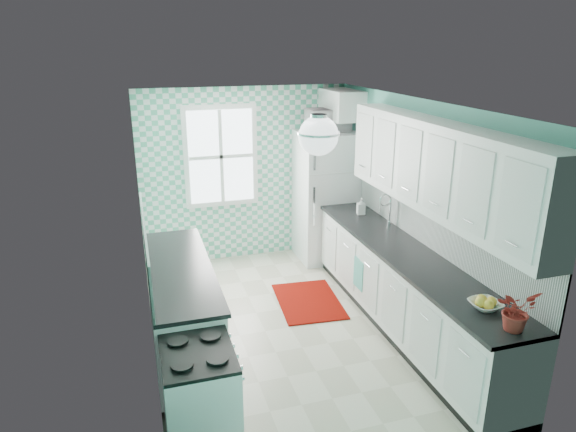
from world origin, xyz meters
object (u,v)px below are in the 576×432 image
object	(u,v)px
ceiling_light	(319,135)
microwave	(328,120)
fridge	(326,196)
stove	(200,396)
fruit_bowl	(485,305)
sink	(374,228)
potted_plant	(516,310)

from	to	relation	value
ceiling_light	microwave	size ratio (longest dim) A/B	0.61
fridge	microwave	size ratio (longest dim) A/B	3.27
stove	fruit_bowl	world-z (taller)	fruit_bowl
fruit_bowl	fridge	bearing A→B (deg)	91.48
fridge	stove	bearing A→B (deg)	-122.94
ceiling_light	microwave	world-z (taller)	ceiling_light
fridge	microwave	xyz separation A→B (m)	(0.00, 0.00, 1.10)
stove	sink	world-z (taller)	sink
ceiling_light	stove	size ratio (longest dim) A/B	0.42
fridge	sink	size ratio (longest dim) A/B	3.32
sink	fruit_bowl	size ratio (longest dim) A/B	2.16
fruit_bowl	microwave	bearing A→B (deg)	91.47
microwave	potted_plant	bearing A→B (deg)	90.01
ceiling_light	sink	bearing A→B (deg)	45.48
sink	microwave	distance (m)	1.78
stove	microwave	distance (m)	4.32
ceiling_light	stove	bearing A→B (deg)	-150.67
ceiling_light	potted_plant	bearing A→B (deg)	-45.71
ceiling_light	microwave	xyz separation A→B (m)	(1.11, 2.61, -0.28)
ceiling_light	fridge	xyz separation A→B (m)	(1.11, 2.61, -1.38)
fruit_bowl	ceiling_light	bearing A→B (deg)	143.55
stove	microwave	world-z (taller)	microwave
fruit_bowl	potted_plant	world-z (taller)	potted_plant
stove	potted_plant	distance (m)	2.55
sink	potted_plant	size ratio (longest dim) A/B	1.68
fridge	microwave	distance (m)	1.10
fridge	stove	distance (m)	4.05
sink	fruit_bowl	bearing A→B (deg)	-90.48
fridge	fruit_bowl	xyz separation A→B (m)	(0.09, -3.50, 0.03)
stove	potted_plant	size ratio (longest dim) A/B	2.48
ceiling_light	fruit_bowl	world-z (taller)	ceiling_light
sink	stove	bearing A→B (deg)	-142.09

